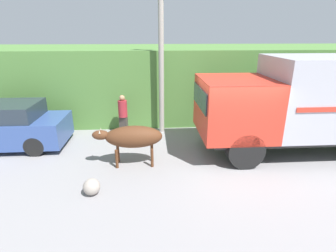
{
  "coord_description": "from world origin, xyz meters",
  "views": [
    {
      "loc": [
        -2.49,
        -7.25,
        3.87
      ],
      "look_at": [
        -1.97,
        0.39,
        1.13
      ],
      "focal_mm": 28.0,
      "sensor_mm": 36.0,
      "label": 1
    }
  ],
  "objects_px": {
    "cargo_truck": "(319,101)",
    "parked_suv": "(3,126)",
    "utility_pole": "(161,57)",
    "brown_cow": "(132,137)",
    "pedestrian_on_hill": "(123,113)",
    "roadside_rock": "(92,187)"
  },
  "relations": [
    {
      "from": "cargo_truck",
      "to": "parked_suv",
      "type": "xyz_separation_m",
      "value": [
        -10.63,
        1.04,
        -1.0
      ]
    },
    {
      "from": "parked_suv",
      "to": "utility_pole",
      "type": "height_order",
      "value": "utility_pole"
    },
    {
      "from": "brown_cow",
      "to": "utility_pole",
      "type": "bearing_deg",
      "value": 81.33
    },
    {
      "from": "brown_cow",
      "to": "parked_suv",
      "type": "xyz_separation_m",
      "value": [
        -4.59,
        1.64,
        -0.14
      ]
    },
    {
      "from": "cargo_truck",
      "to": "brown_cow",
      "type": "distance_m",
      "value": 6.13
    },
    {
      "from": "cargo_truck",
      "to": "utility_pole",
      "type": "relative_size",
      "value": 1.3
    },
    {
      "from": "pedestrian_on_hill",
      "to": "roadside_rock",
      "type": "bearing_deg",
      "value": 100.25
    },
    {
      "from": "pedestrian_on_hill",
      "to": "cargo_truck",
      "type": "bearing_deg",
      "value": 179.32
    },
    {
      "from": "utility_pole",
      "to": "roadside_rock",
      "type": "relative_size",
      "value": 13.28
    },
    {
      "from": "cargo_truck",
      "to": "parked_suv",
      "type": "bearing_deg",
      "value": 175.51
    },
    {
      "from": "utility_pole",
      "to": "pedestrian_on_hill",
      "type": "bearing_deg",
      "value": -171.24
    },
    {
      "from": "cargo_truck",
      "to": "brown_cow",
      "type": "xyz_separation_m",
      "value": [
        -6.04,
        -0.6,
        -0.86
      ]
    },
    {
      "from": "brown_cow",
      "to": "roadside_rock",
      "type": "xyz_separation_m",
      "value": [
        -0.95,
        -1.53,
        -0.7
      ]
    },
    {
      "from": "pedestrian_on_hill",
      "to": "brown_cow",
      "type": "bearing_deg",
      "value": 117.54
    },
    {
      "from": "brown_cow",
      "to": "utility_pole",
      "type": "height_order",
      "value": "utility_pole"
    },
    {
      "from": "cargo_truck",
      "to": "pedestrian_on_hill",
      "type": "bearing_deg",
      "value": 164.13
    },
    {
      "from": "utility_pole",
      "to": "parked_suv",
      "type": "bearing_deg",
      "value": -167.92
    },
    {
      "from": "roadside_rock",
      "to": "pedestrian_on_hill",
      "type": "bearing_deg",
      "value": 83.98
    },
    {
      "from": "pedestrian_on_hill",
      "to": "roadside_rock",
      "type": "distance_m",
      "value": 4.21
    },
    {
      "from": "cargo_truck",
      "to": "parked_suv",
      "type": "height_order",
      "value": "cargo_truck"
    },
    {
      "from": "cargo_truck",
      "to": "pedestrian_on_hill",
      "type": "relative_size",
      "value": 4.63
    },
    {
      "from": "cargo_truck",
      "to": "roadside_rock",
      "type": "relative_size",
      "value": 17.28
    }
  ]
}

